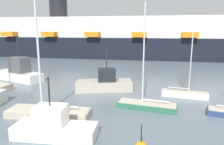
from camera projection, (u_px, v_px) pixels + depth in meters
ground_plane at (64, 139)px, 14.26m from camera, size 600.00×600.00×0.00m
sailboat_0 at (185, 93)px, 23.02m from camera, size 4.88×1.47×7.49m
sailboat_1 at (48, 110)px, 17.90m from camera, size 7.19×2.83×12.24m
sailboat_5 at (147, 104)px, 19.70m from camera, size 5.59×2.00×9.57m
fishing_boat_0 at (105, 83)px, 25.51m from camera, size 7.08×4.38×4.99m
fishing_boat_2 at (19, 72)px, 30.58m from camera, size 8.26×4.37×6.14m
fishing_boat_3 at (54, 126)px, 14.40m from camera, size 5.84×2.58×4.23m
cruise_ship at (119, 39)px, 56.50m from camera, size 95.76×20.68×15.11m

